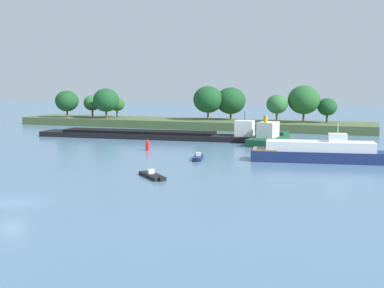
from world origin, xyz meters
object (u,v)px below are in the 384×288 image
object	(u,v)px
cargo_barge	(151,134)
tugboat	(269,136)
channel_buoy_red	(148,145)
white_riverboat	(319,152)
fishing_skiff	(198,158)
small_motorboat	(152,176)

from	to	relation	value
cargo_barge	tugboat	size ratio (longest dim) A/B	3.50
channel_buoy_red	cargo_barge	bearing A→B (deg)	112.45
white_riverboat	fishing_skiff	size ratio (longest dim) A/B	4.52
fishing_skiff	tugboat	bearing A→B (deg)	75.04
white_riverboat	fishing_skiff	xyz separation A→B (m)	(-16.00, -3.90, -1.02)
white_riverboat	tugboat	bearing A→B (deg)	120.60
cargo_barge	channel_buoy_red	distance (m)	16.92
fishing_skiff	channel_buoy_red	world-z (taller)	channel_buoy_red
tugboat	channel_buoy_red	distance (m)	21.94
white_riverboat	tugboat	size ratio (longest dim) A/B	1.53
cargo_barge	channel_buoy_red	xyz separation A→B (m)	(6.46, -15.64, 0.01)
channel_buoy_red	tugboat	bearing A→B (deg)	41.95
white_riverboat	tugboat	xyz separation A→B (m)	(-10.30, 17.42, -0.03)
small_motorboat	tugboat	bearing A→B (deg)	79.88
cargo_barge	channel_buoy_red	world-z (taller)	cargo_barge
small_motorboat	fishing_skiff	bearing A→B (deg)	87.44
fishing_skiff	channel_buoy_red	xyz separation A→B (m)	(-10.62, 6.66, 0.53)
tugboat	white_riverboat	bearing A→B (deg)	-59.40
cargo_barge	fishing_skiff	xyz separation A→B (m)	(17.08, -22.30, -0.52)
cargo_barge	tugboat	bearing A→B (deg)	-2.46
white_riverboat	fishing_skiff	bearing A→B (deg)	-166.29
cargo_barge	small_motorboat	distance (m)	40.00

